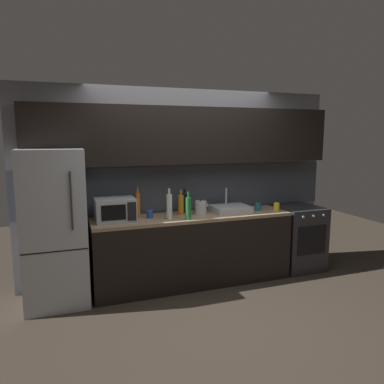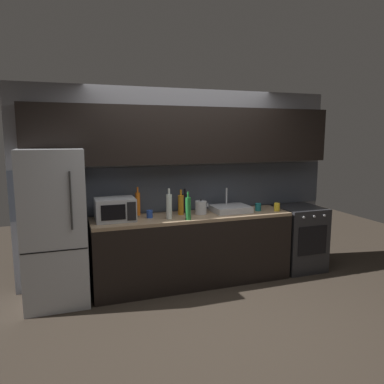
% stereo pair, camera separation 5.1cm
% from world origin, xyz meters
% --- Properties ---
extents(ground_plane, '(10.00, 10.00, 0.00)m').
position_xyz_m(ground_plane, '(0.00, 0.00, 0.00)').
color(ground_plane, '#2D261E').
extents(back_wall, '(4.27, 0.44, 2.50)m').
position_xyz_m(back_wall, '(0.00, 1.20, 1.55)').
color(back_wall, slate).
rests_on(back_wall, ground).
extents(counter_run, '(2.53, 0.60, 0.90)m').
position_xyz_m(counter_run, '(0.00, 0.90, 0.45)').
color(counter_run, black).
rests_on(counter_run, ground).
extents(refrigerator, '(0.68, 0.69, 1.76)m').
position_xyz_m(refrigerator, '(-1.65, 0.90, 0.88)').
color(refrigerator, '#ADAFB5').
rests_on(refrigerator, ground).
extents(oven_range, '(0.60, 0.62, 0.90)m').
position_xyz_m(oven_range, '(1.61, 0.90, 0.45)').
color(oven_range, '#232326').
rests_on(oven_range, ground).
extents(microwave, '(0.46, 0.35, 0.27)m').
position_xyz_m(microwave, '(-0.97, 0.92, 1.04)').
color(microwave, '#A8AAAF').
rests_on(microwave, counter_run).
extents(sink_basin, '(0.48, 0.38, 0.30)m').
position_xyz_m(sink_basin, '(0.54, 0.93, 0.94)').
color(sink_basin, '#ADAFB5').
rests_on(sink_basin, counter_run).
extents(kettle, '(0.18, 0.15, 0.19)m').
position_xyz_m(kettle, '(0.12, 0.93, 0.99)').
color(kettle, '#B7BABF').
rests_on(kettle, counter_run).
extents(wine_bottle_dark, '(0.08, 0.08, 0.31)m').
position_xyz_m(wine_bottle_dark, '(-0.05, 1.09, 1.03)').
color(wine_bottle_dark, black).
rests_on(wine_bottle_dark, counter_run).
extents(wine_bottle_clear, '(0.07, 0.07, 0.37)m').
position_xyz_m(wine_bottle_clear, '(-0.34, 0.80, 1.06)').
color(wine_bottle_clear, silver).
rests_on(wine_bottle_clear, counter_run).
extents(wine_bottle_amber, '(0.07, 0.07, 0.32)m').
position_xyz_m(wine_bottle_amber, '(-0.14, 0.97, 1.03)').
color(wine_bottle_amber, '#B27019').
rests_on(wine_bottle_amber, counter_run).
extents(wine_bottle_orange, '(0.06, 0.06, 0.36)m').
position_xyz_m(wine_bottle_orange, '(-0.66, 1.12, 1.05)').
color(wine_bottle_orange, orange).
rests_on(wine_bottle_orange, counter_run).
extents(wine_bottle_green, '(0.07, 0.07, 0.34)m').
position_xyz_m(wine_bottle_green, '(-0.14, 0.68, 1.04)').
color(wine_bottle_green, '#1E6B2D').
rests_on(wine_bottle_green, counter_run).
extents(mug_teal, '(0.08, 0.08, 0.10)m').
position_xyz_m(mug_teal, '(0.91, 0.87, 0.95)').
color(mug_teal, '#19666B').
rests_on(mug_teal, counter_run).
extents(mug_blue, '(0.07, 0.07, 0.09)m').
position_xyz_m(mug_blue, '(-0.55, 0.93, 0.95)').
color(mug_blue, '#234299').
rests_on(mug_blue, counter_run).
extents(mug_yellow, '(0.08, 0.08, 0.11)m').
position_xyz_m(mug_yellow, '(1.15, 0.77, 0.95)').
color(mug_yellow, gold).
rests_on(mug_yellow, counter_run).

